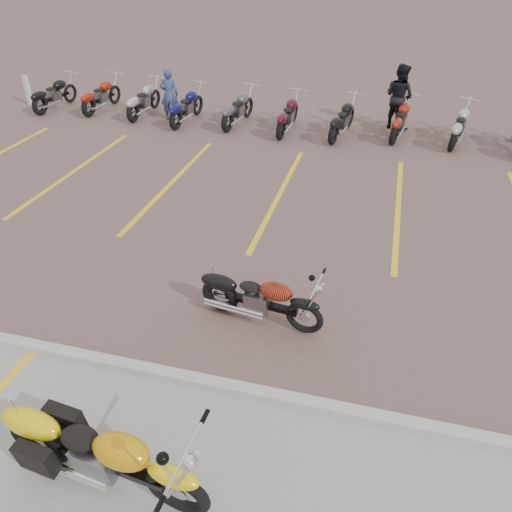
{
  "coord_description": "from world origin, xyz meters",
  "views": [
    {
      "loc": [
        2.2,
        -6.37,
        5.11
      ],
      "look_at": [
        0.46,
        0.16,
        0.75
      ],
      "focal_mm": 35.0,
      "sensor_mm": 36.0,
      "label": 1
    }
  ],
  "objects_px": {
    "person_a": "(169,95)",
    "person_b": "(399,97)",
    "flame_cruiser": "(259,299)",
    "yellow_cruiser": "(102,451)",
    "bollard": "(28,90)"
  },
  "relations": [
    {
      "from": "flame_cruiser",
      "to": "person_a",
      "type": "bearing_deg",
      "value": 128.74
    },
    {
      "from": "person_b",
      "to": "bollard",
      "type": "height_order",
      "value": "person_b"
    },
    {
      "from": "yellow_cruiser",
      "to": "person_b",
      "type": "bearing_deg",
      "value": 84.71
    },
    {
      "from": "flame_cruiser",
      "to": "yellow_cruiser",
      "type": "bearing_deg",
      "value": -98.13
    },
    {
      "from": "person_b",
      "to": "yellow_cruiser",
      "type": "bearing_deg",
      "value": 116.23
    },
    {
      "from": "bollard",
      "to": "person_b",
      "type": "bearing_deg",
      "value": 3.53
    },
    {
      "from": "person_b",
      "to": "bollard",
      "type": "xyz_separation_m",
      "value": [
        -12.64,
        -0.78,
        -0.46
      ]
    },
    {
      "from": "yellow_cruiser",
      "to": "bollard",
      "type": "height_order",
      "value": "bollard"
    },
    {
      "from": "yellow_cruiser",
      "to": "person_a",
      "type": "distance_m",
      "value": 12.95
    },
    {
      "from": "flame_cruiser",
      "to": "bollard",
      "type": "height_order",
      "value": "bollard"
    },
    {
      "from": "person_a",
      "to": "person_b",
      "type": "bearing_deg",
      "value": 172.51
    },
    {
      "from": "person_b",
      "to": "bollard",
      "type": "bearing_deg",
      "value": 41.18
    },
    {
      "from": "yellow_cruiser",
      "to": "flame_cruiser",
      "type": "distance_m",
      "value": 3.23
    },
    {
      "from": "yellow_cruiser",
      "to": "flame_cruiser",
      "type": "xyz_separation_m",
      "value": [
        0.91,
        3.09,
        -0.09
      ]
    },
    {
      "from": "yellow_cruiser",
      "to": "person_a",
      "type": "relative_size",
      "value": 1.53
    }
  ]
}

